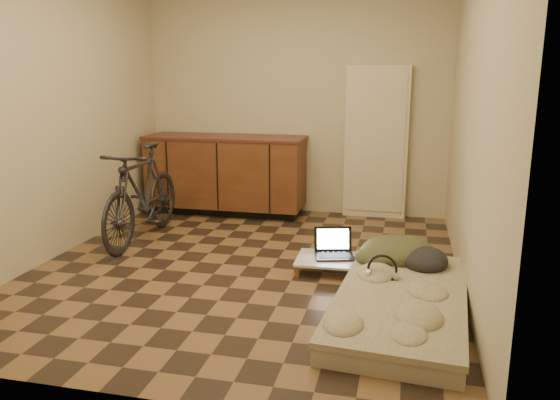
% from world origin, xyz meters
% --- Properties ---
extents(room_shell, '(3.50, 4.00, 2.60)m').
position_xyz_m(room_shell, '(0.00, 0.00, 1.30)').
color(room_shell, brown).
rests_on(room_shell, ground).
extents(cabinets, '(1.84, 0.62, 0.91)m').
position_xyz_m(cabinets, '(-0.75, 1.70, 0.47)').
color(cabinets, black).
rests_on(cabinets, ground).
extents(appliance_panel, '(0.70, 0.10, 1.70)m').
position_xyz_m(appliance_panel, '(0.95, 1.94, 0.85)').
color(appliance_panel, beige).
rests_on(appliance_panel, ground).
extents(bicycle, '(0.50, 1.61, 1.04)m').
position_xyz_m(bicycle, '(-1.20, 0.48, 0.52)').
color(bicycle, black).
rests_on(bicycle, ground).
extents(futon, '(1.00, 1.84, 0.15)m').
position_xyz_m(futon, '(1.30, -0.67, 0.08)').
color(futon, '#AAA088').
rests_on(futon, ground).
extents(clothing_pile, '(0.68, 0.58, 0.25)m').
position_xyz_m(clothing_pile, '(1.31, 0.03, 0.28)').
color(clothing_pile, '#3D4126').
rests_on(clothing_pile, futon).
extents(headphones, '(0.26, 0.24, 0.16)m').
position_xyz_m(headphones, '(1.15, -0.44, 0.23)').
color(headphones, black).
rests_on(headphones, futon).
extents(lap_desk, '(0.70, 0.46, 0.11)m').
position_xyz_m(lap_desk, '(0.78, 0.04, 0.10)').
color(lap_desk, brown).
rests_on(lap_desk, ground).
extents(laptop, '(0.38, 0.36, 0.22)m').
position_xyz_m(laptop, '(0.73, 0.12, 0.16)').
color(laptop, black).
rests_on(laptop, lap_desk).
extents(mouse, '(0.07, 0.10, 0.03)m').
position_xyz_m(mouse, '(1.01, 0.03, 0.13)').
color(mouse, silver).
rests_on(mouse, lap_desk).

